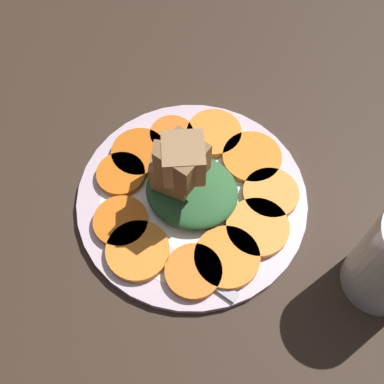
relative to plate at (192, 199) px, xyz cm
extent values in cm
cube|color=#38281E|center=(0.00, 0.00, -1.52)|extent=(120.00, 120.00, 2.00)
cylinder|color=silver|center=(0.00, 0.00, -0.02)|extent=(26.00, 26.00, 1.00)
cylinder|color=white|center=(0.00, 0.00, 0.03)|extent=(20.80, 20.80, 1.00)
cylinder|color=orange|center=(-3.40, -8.13, 1.01)|extent=(6.75, 6.75, 0.86)
cylinder|color=orange|center=(2.86, -8.51, 1.01)|extent=(5.96, 5.96, 0.86)
cylinder|color=orange|center=(5.74, -5.99, 1.01)|extent=(6.92, 6.92, 0.86)
cylinder|color=orange|center=(7.96, -1.71, 1.01)|extent=(6.85, 6.85, 0.86)
cylinder|color=orange|center=(8.36, 2.77, 1.01)|extent=(6.28, 6.28, 0.86)
cylinder|color=orange|center=(5.18, 6.73, 1.01)|extent=(6.89, 6.89, 0.86)
cylinder|color=orange|center=(0.50, 8.74, 1.01)|extent=(6.55, 6.55, 0.86)
cylinder|color=orange|center=(-4.76, 6.96, 1.01)|extent=(5.20, 5.20, 0.86)
cylinder|color=#D76115|center=(-7.56, 3.39, 1.01)|extent=(6.52, 6.52, 0.86)
cylinder|color=orange|center=(-8.52, -0.37, 1.01)|extent=(5.58, 5.58, 0.86)
cylinder|color=orange|center=(-6.34, -5.52, 1.01)|extent=(6.00, 6.00, 0.86)
ellipsoid|color=#2D6033|center=(0.00, 0.00, 1.85)|extent=(10.29, 9.26, 2.53)
cube|color=brown|center=(-2.66, 0.58, 4.98)|extent=(4.36, 4.36, 3.74)
cube|color=#9E754C|center=(-1.90, -0.49, 5.10)|extent=(4.38, 4.38, 3.97)
cube|color=#9E754C|center=(-2.02, 0.85, 4.89)|extent=(4.65, 4.65, 3.55)
cube|color=brown|center=(-0.68, -0.90, 9.15)|extent=(5.10, 5.10, 4.02)
cube|color=#9E754C|center=(-0.66, -0.66, 9.22)|extent=(5.27, 5.27, 4.07)
cube|color=#B2B2B7|center=(2.27, -7.99, 0.78)|extent=(11.48, 4.74, 0.40)
cube|color=#B2B2B7|center=(-3.97, -5.92, 0.78)|extent=(2.08, 2.64, 0.40)
cube|color=#B2B2B7|center=(-7.15, -5.92, 0.78)|extent=(4.48, 1.75, 0.40)
cube|color=#B2B2B7|center=(-6.94, -5.28, 0.78)|extent=(4.48, 1.75, 0.40)
cube|color=#B2B2B7|center=(-6.73, -4.65, 0.78)|extent=(4.48, 1.75, 0.40)
cube|color=#B2B2B7|center=(-6.52, -4.02, 0.78)|extent=(4.48, 1.75, 0.40)
camera|label=1|loc=(7.56, -23.77, 48.56)|focal=45.00mm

